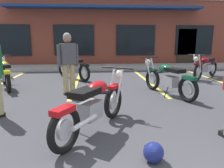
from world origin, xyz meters
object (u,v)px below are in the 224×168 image
object	(u,v)px
motorcycle_blue_standard	(168,78)
person_in_shorts_foreground	(68,60)
motorcycle_foreground_classic	(94,105)
motorcycle_black_cruiser	(206,67)
motorcycle_red_sportbike	(5,73)
motorcycle_silver_naked	(73,67)
helmet_on_pavement	(153,152)

from	to	relation	value
motorcycle_blue_standard	person_in_shorts_foreground	world-z (taller)	person_in_shorts_foreground
motorcycle_foreground_classic	motorcycle_black_cruiser	size ratio (longest dim) A/B	1.07
motorcycle_red_sportbike	motorcycle_blue_standard	world-z (taller)	same
motorcycle_red_sportbike	motorcycle_black_cruiser	size ratio (longest dim) A/B	1.11
motorcycle_silver_naked	helmet_on_pavement	world-z (taller)	motorcycle_silver_naked
motorcycle_red_sportbike	motorcycle_silver_naked	world-z (taller)	same
motorcycle_red_sportbike	motorcycle_silver_naked	distance (m)	2.39
motorcycle_black_cruiser	motorcycle_blue_standard	bearing A→B (deg)	-134.81
motorcycle_black_cruiser	person_in_shorts_foreground	size ratio (longest dim) A/B	1.04
motorcycle_silver_naked	motorcycle_blue_standard	world-z (taller)	same
motorcycle_red_sportbike	helmet_on_pavement	size ratio (longest dim) A/B	7.48
motorcycle_blue_standard	motorcycle_silver_naked	bearing A→B (deg)	136.58
motorcycle_black_cruiser	person_in_shorts_foreground	bearing A→B (deg)	-157.86
motorcycle_red_sportbike	motorcycle_black_cruiser	world-z (taller)	same
motorcycle_foreground_classic	motorcycle_red_sportbike	xyz separation A→B (m)	(-2.77, 3.49, 0.00)
motorcycle_foreground_classic	motorcycle_black_cruiser	bearing A→B (deg)	46.31
motorcycle_black_cruiser	helmet_on_pavement	world-z (taller)	motorcycle_black_cruiser
motorcycle_foreground_classic	motorcycle_silver_naked	size ratio (longest dim) A/B	1.06
motorcycle_red_sportbike	motorcycle_black_cruiser	distance (m)	7.20
helmet_on_pavement	motorcycle_red_sportbike	bearing A→B (deg)	128.16
helmet_on_pavement	motorcycle_foreground_classic	bearing A→B (deg)	127.04
motorcycle_silver_naked	motorcycle_blue_standard	xyz separation A→B (m)	(2.81, -2.66, 0.00)
motorcycle_blue_standard	motorcycle_foreground_classic	bearing A→B (deg)	-132.44
motorcycle_foreground_classic	motorcycle_blue_standard	size ratio (longest dim) A/B	0.92
motorcycle_black_cruiser	motorcycle_blue_standard	xyz separation A→B (m)	(-2.34, -2.36, 0.00)
motorcycle_black_cruiser	helmet_on_pavement	xyz separation A→B (m)	(-3.62, -5.51, -0.33)
motorcycle_blue_standard	motorcycle_red_sportbike	bearing A→B (deg)	164.76
motorcycle_black_cruiser	helmet_on_pavement	size ratio (longest dim) A/B	6.71
motorcycle_blue_standard	helmet_on_pavement	bearing A→B (deg)	-112.02
motorcycle_foreground_classic	motorcycle_silver_naked	world-z (taller)	same
motorcycle_foreground_classic	motorcycle_red_sportbike	world-z (taller)	same
motorcycle_silver_naked	person_in_shorts_foreground	bearing A→B (deg)	-86.96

